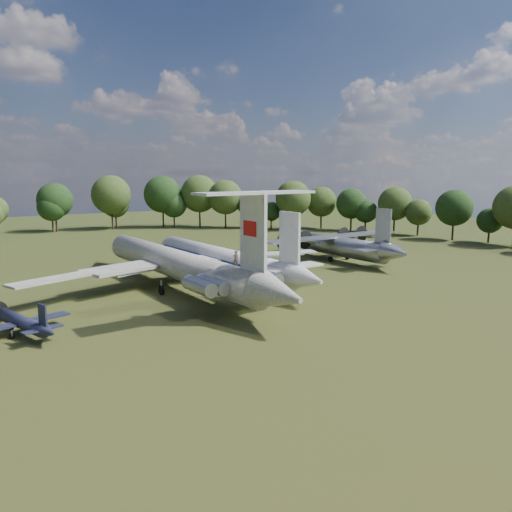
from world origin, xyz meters
TOP-DOWN VIEW (x-y plane):
  - ground at (0.00, 0.00)m, footprint 300.00×300.00m
  - il62_airliner at (3.47, 2.76)m, footprint 46.85×60.30m
  - tu104_jet at (12.74, 5.58)m, footprint 39.11×51.28m
  - an12_transport at (39.97, 7.95)m, footprint 32.23×35.94m
  - small_prop_west at (-19.09, -7.93)m, footprint 13.84×16.46m
  - person_on_il62 at (3.78, -13.56)m, footprint 0.78×0.59m

SIDE VIEW (x-z plane):
  - ground at x=0.00m, z-range 0.00..0.00m
  - small_prop_west at x=-19.09m, z-range 0.00..2.08m
  - an12_transport at x=39.97m, z-range 0.00..4.69m
  - tu104_jet at x=12.74m, z-range 0.00..5.02m
  - il62_airliner at x=3.47m, z-range 0.00..5.83m
  - person_on_il62 at x=3.78m, z-range 5.83..7.77m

